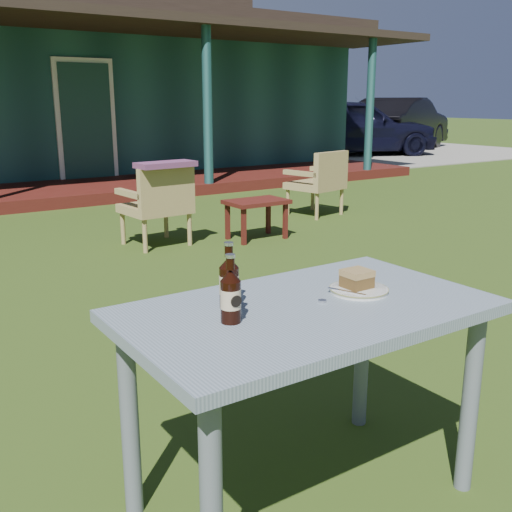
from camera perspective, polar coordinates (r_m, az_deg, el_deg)
ground at (r=3.51m, az=-12.05°, el=-8.54°), size 80.00×80.00×0.00m
gravel_strip at (r=16.45m, az=11.55°, el=9.59°), size 9.00×6.00×0.02m
car_near at (r=15.70m, az=9.14°, el=12.07°), size 4.56×3.12×1.44m
car_far at (r=17.71m, az=13.56°, el=12.12°), size 4.62×3.13×1.44m
cafe_table at (r=1.98m, az=4.89°, el=-7.47°), size 1.20×0.70×0.72m
plate at (r=2.10m, az=9.77°, el=-3.18°), size 0.20×0.20×0.01m
cake_slice at (r=2.10m, az=9.59°, el=-2.12°), size 0.09×0.09×0.06m
fork at (r=2.05m, az=8.65°, el=-3.37°), size 0.06×0.13×0.00m
cola_bottle_near at (r=1.90m, az=-2.57°, el=-2.45°), size 0.06×0.07×0.21m
cola_bottle_far at (r=1.77m, az=-2.42°, el=-3.77°), size 0.06×0.06×0.21m
bottle_cap at (r=1.98m, az=6.34°, el=-4.29°), size 0.03×0.03×0.01m
armchair_left at (r=5.76m, az=-9.24°, el=5.14°), size 0.61×0.58×0.77m
armchair_right at (r=7.30m, az=6.14°, el=7.24°), size 0.68×0.65×0.78m
floral_throw at (r=5.58m, az=-8.59°, el=8.62°), size 0.57×0.28×0.05m
side_table at (r=6.01m, az=0.05°, el=4.82°), size 0.60×0.40×0.40m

